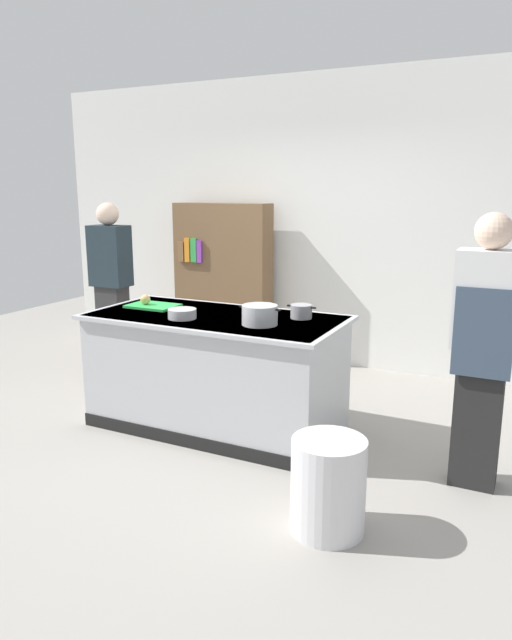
# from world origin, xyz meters

# --- Properties ---
(ground_plane) EXTENTS (10.00, 10.00, 0.00)m
(ground_plane) POSITION_xyz_m (0.00, 0.00, 0.00)
(ground_plane) COLOR #9E9991
(back_wall) EXTENTS (6.40, 0.12, 3.00)m
(back_wall) POSITION_xyz_m (0.00, 2.10, 1.50)
(back_wall) COLOR white
(back_wall) RESTS_ON ground_plane
(counter_island) EXTENTS (1.98, 0.98, 0.90)m
(counter_island) POSITION_xyz_m (0.00, -0.00, 0.47)
(counter_island) COLOR #B7BABF
(counter_island) RESTS_ON ground_plane
(cutting_board) EXTENTS (0.40, 0.28, 0.02)m
(cutting_board) POSITION_xyz_m (-0.63, 0.06, 0.91)
(cutting_board) COLOR green
(cutting_board) RESTS_ON counter_island
(onion) EXTENTS (0.08, 0.08, 0.08)m
(onion) POSITION_xyz_m (-0.69, 0.04, 0.96)
(onion) COLOR tan
(onion) RESTS_ON cutting_board
(stock_pot) EXTENTS (0.32, 0.26, 0.14)m
(stock_pot) POSITION_xyz_m (0.44, -0.12, 0.97)
(stock_pot) COLOR #B7BABF
(stock_pot) RESTS_ON counter_island
(sauce_pan) EXTENTS (0.23, 0.16, 0.10)m
(sauce_pan) POSITION_xyz_m (0.63, 0.21, 0.95)
(sauce_pan) COLOR #99999E
(sauce_pan) RESTS_ON counter_island
(mixing_bowl) EXTENTS (0.21, 0.21, 0.07)m
(mixing_bowl) POSITION_xyz_m (-0.17, -0.20, 0.94)
(mixing_bowl) COLOR #B7BABF
(mixing_bowl) RESTS_ON counter_island
(trash_bin) EXTENTS (0.41, 0.41, 0.53)m
(trash_bin) POSITION_xyz_m (1.28, -1.00, 0.27)
(trash_bin) COLOR silver
(trash_bin) RESTS_ON ground_plane
(person_chef) EXTENTS (0.38, 0.25, 1.72)m
(person_chef) POSITION_xyz_m (1.94, -0.09, 0.91)
(person_chef) COLOR black
(person_chef) RESTS_ON ground_plane
(person_guest) EXTENTS (0.38, 0.24, 1.72)m
(person_guest) POSITION_xyz_m (-1.64, 0.76, 0.91)
(person_guest) COLOR #2D2D2D
(person_guest) RESTS_ON ground_plane
(bookshelf) EXTENTS (1.10, 0.31, 1.70)m
(bookshelf) POSITION_xyz_m (-0.95, 1.80, 0.85)
(bookshelf) COLOR brown
(bookshelf) RESTS_ON ground_plane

